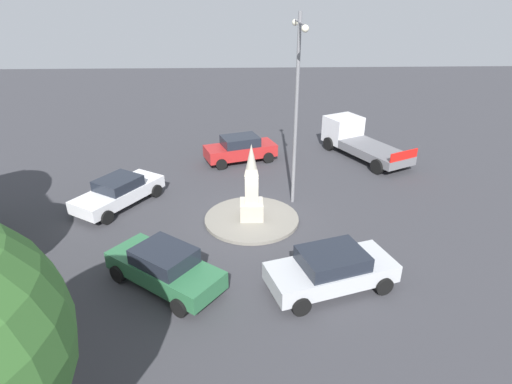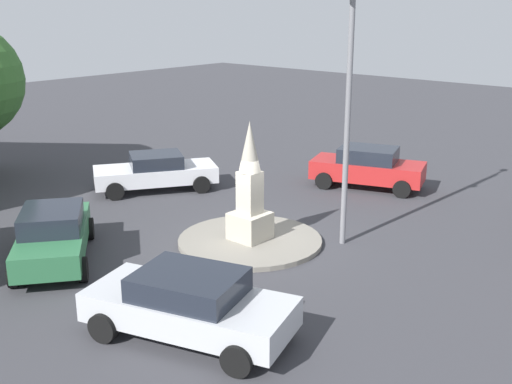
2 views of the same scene
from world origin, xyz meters
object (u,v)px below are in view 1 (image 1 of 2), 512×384
car_silver_far_side (331,269)px  car_green_near_island (164,267)px  car_white_passing (119,192)px  truck_white_approaching (357,140)px  monument (252,190)px  car_red_parked_left (240,149)px  streetlamp (297,96)px

car_silver_far_side → car_green_near_island: (0.33, 5.69, 0.01)m
car_silver_far_side → car_white_passing: bearing=53.6°
car_white_passing → truck_white_approaching: size_ratio=0.74×
monument → car_white_passing: 6.49m
car_silver_far_side → truck_white_approaching: bearing=-17.7°
monument → truck_white_approaching: bearing=-39.6°
car_red_parked_left → truck_white_approaching: 7.25m
monument → car_green_near_island: bearing=145.2°
car_silver_far_side → streetlamp: bearing=4.9°
car_silver_far_side → truck_white_approaching: 13.54m
car_green_near_island → car_white_passing: (6.15, 3.12, -0.05)m
car_red_parked_left → car_green_near_island: car_red_parked_left is taller
car_green_near_island → truck_white_approaching: bearing=-38.0°
car_green_near_island → truck_white_approaching: size_ratio=0.70×
streetlamp → truck_white_approaching: (6.35, -4.68, -4.17)m
car_silver_far_side → truck_white_approaching: (12.90, -4.12, 0.19)m
streetlamp → car_silver_far_side: size_ratio=1.81×
truck_white_approaching → monument: bearing=140.4°
streetlamp → car_white_passing: size_ratio=1.83×
car_silver_far_side → car_green_near_island: car_green_near_island is taller
streetlamp → car_silver_far_side: (-6.56, -0.56, -4.36)m
streetlamp → car_green_near_island: size_ratio=1.93×
monument → truck_white_approaching: size_ratio=0.55×
car_green_near_island → car_white_passing: 6.90m
monument → car_red_parked_left: 7.23m
car_silver_far_side → car_white_passing: (6.48, 8.80, -0.05)m
car_silver_far_side → car_white_passing: size_ratio=1.01×
truck_white_approaching → car_white_passing: bearing=116.4°
car_red_parked_left → car_white_passing: (-5.48, 5.74, -0.09)m
car_red_parked_left → car_green_near_island: bearing=167.3°
monument → streetlamp: 4.49m
car_red_parked_left → car_white_passing: size_ratio=0.95×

